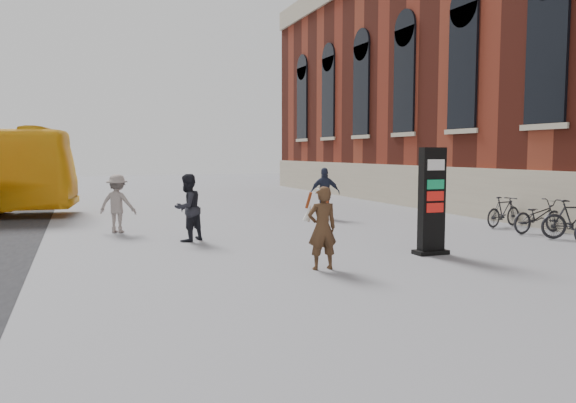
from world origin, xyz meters
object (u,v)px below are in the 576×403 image
object	(u,v)px
info_pylon	(432,201)
bike_6	(538,216)
pedestrian_c	(325,193)
bike_5	(574,220)
bike_7	(504,212)
pedestrian_a	(188,208)
woman	(322,227)
pedestrian_b	(117,204)

from	to	relation	value
info_pylon	bike_6	distance (m)	5.38
pedestrian_c	info_pylon	bearing A→B (deg)	104.57
bike_5	bike_6	distance (m)	1.29
bike_5	bike_7	size ratio (longest dim) A/B	1.11
info_pylon	bike_6	world-z (taller)	info_pylon
pedestrian_a	bike_6	bearing A→B (deg)	131.59
woman	pedestrian_a	xyz separation A→B (m)	(-1.89, 4.53, 0.03)
pedestrian_b	pedestrian_c	world-z (taller)	pedestrian_c
pedestrian_a	pedestrian_b	bearing A→B (deg)	-92.03
pedestrian_b	bike_6	world-z (taller)	pedestrian_b
pedestrian_a	bike_7	bearing A→B (deg)	139.67
pedestrian_a	info_pylon	bearing A→B (deg)	104.97
woman	pedestrian_b	world-z (taller)	pedestrian_b
woman	bike_6	world-z (taller)	woman
pedestrian_b	bike_6	bearing A→B (deg)	-172.51
pedestrian_c	bike_6	distance (m)	7.04
bike_7	bike_5	bearing A→B (deg)	166.94
pedestrian_b	woman	bearing A→B (deg)	145.24
woman	bike_6	bearing A→B (deg)	-159.90
pedestrian_c	bike_5	size ratio (longest dim) A/B	1.01
woman	pedestrian_c	size ratio (longest dim) A/B	0.93
pedestrian_b	pedestrian_c	distance (m)	7.28
pedestrian_c	bike_7	xyz separation A→B (m)	(4.39, -4.07, -0.42)
pedestrian_a	bike_7	xyz separation A→B (m)	(9.94, -0.58, -0.41)
info_pylon	pedestrian_a	size ratio (longest dim) A/B	1.38
info_pylon	pedestrian_c	world-z (taller)	info_pylon
bike_6	bike_5	bearing A→B (deg)	176.08
pedestrian_a	pedestrian_c	bearing A→B (deg)	175.15
bike_7	pedestrian_b	bearing A→B (deg)	62.76
bike_5	pedestrian_c	bearing A→B (deg)	54.94
woman	bike_7	size ratio (longest dim) A/B	1.04
pedestrian_b	bike_7	world-z (taller)	pedestrian_b
pedestrian_c	bike_6	world-z (taller)	pedestrian_c
info_pylon	woman	bearing A→B (deg)	-167.43
pedestrian_b	bike_7	size ratio (longest dim) A/B	1.06
bike_6	bike_7	bearing A→B (deg)	-3.92
info_pylon	pedestrian_b	bearing A→B (deg)	136.97
woman	bike_6	distance (m)	8.45
pedestrian_a	pedestrian_b	size ratio (longest dim) A/B	1.04
pedestrian_c	bike_6	bearing A→B (deg)	147.91
info_pylon	pedestrian_b	world-z (taller)	info_pylon
info_pylon	pedestrian_c	size ratio (longest dim) A/B	1.36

